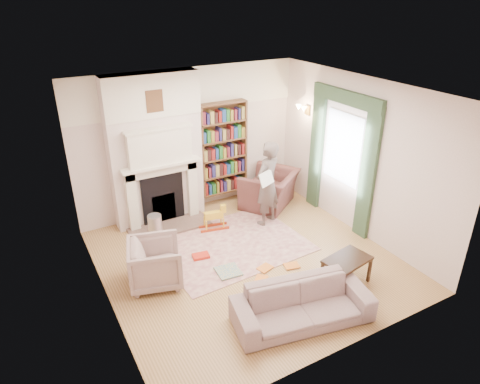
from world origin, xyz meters
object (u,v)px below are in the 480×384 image
paraffin_heater (155,229)px  rocking_horse (214,218)px  bookcase (223,149)px  armchair_left (155,263)px  man_reading (267,184)px  coffee_table (346,271)px  armchair_reading (269,189)px  sofa (302,304)px

paraffin_heater → rocking_horse: bearing=-3.1°
bookcase → armchair_left: (-2.15, -1.95, -0.82)m
bookcase → man_reading: 1.29m
rocking_horse → bookcase: bearing=65.1°
man_reading → bookcase: bearing=-99.6°
coffee_table → rocking_horse: size_ratio=1.29×
armchair_reading → rocking_horse: size_ratio=2.04×
bookcase → sofa: (-0.72, -3.71, -0.90)m
armchair_left → coffee_table: (2.49, -1.42, -0.13)m
bookcase → paraffin_heater: 2.18m
armchair_left → armchair_reading: bearing=-49.3°
armchair_reading → man_reading: 0.88m
man_reading → sofa: bearing=44.4°
paraffin_heater → rocking_horse: paraffin_heater is taller
armchair_left → paraffin_heater: armchair_left is taller
paraffin_heater → rocking_horse: (1.10, -0.06, -0.04)m
armchair_reading → coffee_table: (-0.41, -2.77, -0.13)m
armchair_left → paraffin_heater: (0.37, 1.08, -0.08)m
bookcase → rocking_horse: bearing=-126.2°
armchair_reading → coffee_table: size_ratio=1.58×
armchair_left → coffee_table: 2.87m
armchair_reading → armchair_left: (-2.90, -1.35, -0.00)m
bookcase → coffee_table: (0.34, -3.38, -0.95)m
rocking_horse → armchair_reading: bearing=24.3°
armchair_left → man_reading: bearing=-57.2°
paraffin_heater → man_reading: bearing=-8.9°
sofa → paraffin_heater: size_ratio=3.38×
sofa → man_reading: bearing=79.1°
sofa → armchair_left: bearing=140.4°
bookcase → coffee_table: bearing=-84.3°
armchair_left → paraffin_heater: size_ratio=1.42×
armchair_left → rocking_horse: armchair_left is taller
armchair_reading → rocking_horse: 1.48m
bookcase → armchair_reading: (0.75, -0.60, -0.82)m
sofa → man_reading: size_ratio=1.14×
bookcase → man_reading: bearing=-76.1°
armchair_reading → armchair_left: armchair_reading is taller
bookcase → sofa: 3.88m
bookcase → sofa: size_ratio=0.99×
armchair_reading → rocking_horse: armchair_reading is taller
sofa → rocking_horse: size_ratio=3.44×
armchair_reading → man_reading: (-0.45, -0.60, 0.46)m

